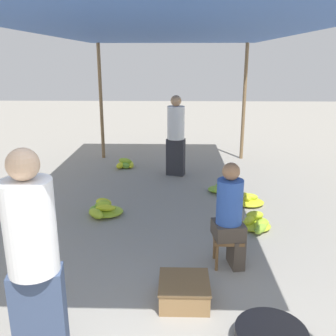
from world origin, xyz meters
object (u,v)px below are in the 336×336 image
stool (228,242)px  shopper_walking_mid (176,135)px  banana_pile_left_0 (103,210)px  banana_pile_left_1 (125,164)px  vendor_foreground (34,259)px  banana_pile_right_2 (257,224)px  banana_pile_right_0 (249,200)px  crate_near (184,291)px  vendor_seated (230,214)px  banana_pile_right_1 (220,187)px

stool → shopper_walking_mid: 3.68m
banana_pile_left_0 → banana_pile_left_1: 2.67m
vendor_foreground → banana_pile_left_1: size_ratio=3.45×
banana_pile_left_1 → banana_pile_right_2: size_ratio=0.93×
banana_pile_right_0 → crate_near: 2.89m
vendor_seated → shopper_walking_mid: shopper_walking_mid is taller
stool → banana_pile_right_0: bearing=72.3°
crate_near → shopper_walking_mid: shopper_walking_mid is taller
banana_pile_right_0 → banana_pile_right_1: banana_pile_right_1 is taller
vendor_seated → banana_pile_left_0: size_ratio=2.14×
banana_pile_right_0 → crate_near: crate_near is taller
crate_near → banana_pile_right_1: bearing=77.6°
vendor_foreground → banana_pile_left_0: bearing=91.6°
crate_near → banana_pile_left_0: bearing=119.9°
banana_pile_right_2 → shopper_walking_mid: (-1.18, 2.61, 0.78)m
banana_pile_right_0 → banana_pile_right_2: 0.96m
stool → banana_pile_right_1: 2.55m
banana_pile_left_0 → crate_near: 2.47m
banana_pile_right_1 → banana_pile_right_2: (0.35, -1.56, -0.01)m
banana_pile_left_0 → banana_pile_right_0: size_ratio=1.22×
banana_pile_right_0 → shopper_walking_mid: size_ratio=0.29×
vendor_seated → banana_pile_left_0: (-1.77, 1.42, -0.55)m
banana_pile_right_1 → shopper_walking_mid: shopper_walking_mid is taller
vendor_foreground → banana_pile_right_0: vendor_foreground is taller
banana_pile_left_1 → banana_pile_right_2: bearing=-53.3°
banana_pile_right_1 → shopper_walking_mid: 1.54m
banana_pile_left_0 → banana_pile_right_2: banana_pile_left_0 is taller
stool → crate_near: size_ratio=0.71×
vendor_seated → banana_pile_right_2: bearing=61.3°
banana_pile_left_1 → banana_pile_left_0: bearing=-89.7°
banana_pile_right_2 → shopper_walking_mid: bearing=114.4°
stool → crate_near: 0.91m
banana_pile_right_0 → crate_near: (-1.14, -2.66, 0.04)m
vendor_foreground → banana_pile_right_2: vendor_foreground is taller
vendor_foreground → stool: size_ratio=4.91×
vendor_seated → banana_pile_right_1: 2.61m
banana_pile_left_1 → crate_near: 4.97m
banana_pile_left_0 → vendor_foreground: bearing=-88.4°
shopper_walking_mid → vendor_seated: bearing=-79.8°
banana_pile_right_0 → banana_pile_right_2: bearing=-93.9°
vendor_seated → crate_near: size_ratio=2.49×
banana_pile_right_2 → crate_near: 2.01m
stool → banana_pile_right_2: stool is taller
banana_pile_left_1 → banana_pile_right_2: banana_pile_right_2 is taller
stool → banana_pile_right_1: bearing=85.5°
banana_pile_right_0 → shopper_walking_mid: (-1.24, 1.65, 0.79)m
banana_pile_right_0 → vendor_seated: bearing=-107.2°
stool → crate_near: bearing=-125.7°
vendor_foreground → crate_near: vendor_foreground is taller
banana_pile_left_1 → crate_near: size_ratio=1.02×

